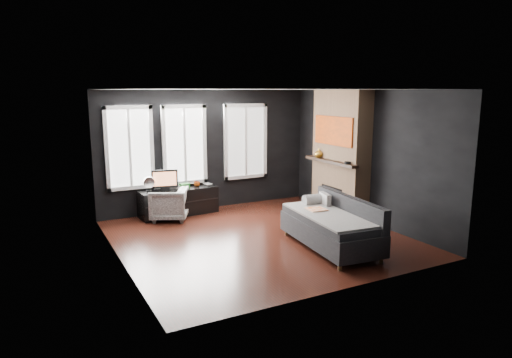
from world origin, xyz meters
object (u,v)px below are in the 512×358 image
sofa (330,223)px  mug (197,183)px  armchair (169,202)px  monitor (165,179)px  media_console (179,202)px  book (204,180)px  mantel_vase (319,153)px

sofa → mug: bearing=115.4°
mug → armchair: bearing=-157.5°
mug → monitor: bearing=-176.2°
armchair → mug: 0.85m
media_console → monitor: monitor is taller
sofa → armchair: 3.57m
sofa → book: sofa is taller
monitor → book: 0.98m
armchair → monitor: size_ratio=1.33×
book → mantel_vase: 2.64m
sofa → book: size_ratio=9.35×
armchair → monitor: (0.00, 0.26, 0.46)m
armchair → mantel_vase: size_ratio=3.77×
sofa → monitor: (-1.94, 3.26, 0.39)m
sofa → media_console: 3.68m
sofa → mantel_vase: bearing=65.5°
sofa → monitor: monitor is taller
media_console → mug: 0.57m
armchair → book: 1.10m
book → mantel_vase: bearing=-31.3°
sofa → mug: 3.52m
sofa → mantel_vase: mantel_vase is taller
mug → mantel_vase: 2.78m
armchair → monitor: bearing=-153.6°
monitor → armchair: bearing=-79.6°
sofa → monitor: 3.81m
sofa → armchair: (-1.94, 3.00, -0.07)m
mantel_vase → mug: bearing=153.4°
mug → book: size_ratio=0.62×
armchair → media_console: 0.43m
sofa → book: bearing=111.4°
monitor → mantel_vase: size_ratio=2.83×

